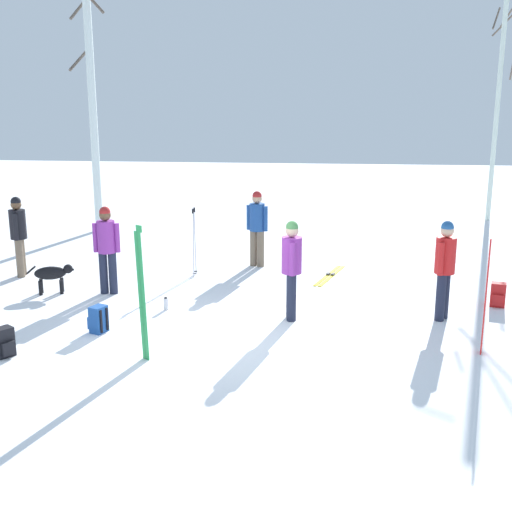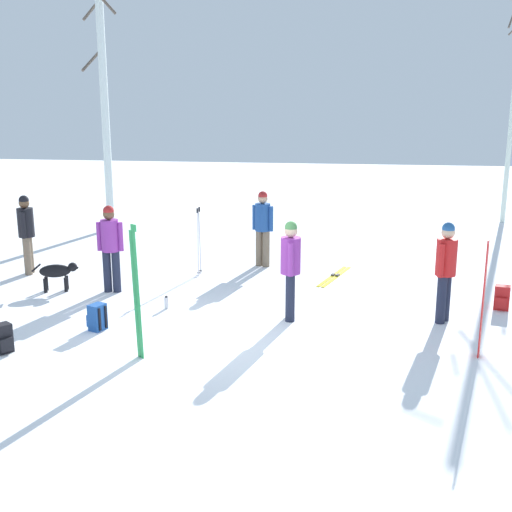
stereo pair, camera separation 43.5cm
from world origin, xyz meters
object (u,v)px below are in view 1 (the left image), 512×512
birch_tree_1 (499,93)px  dog (53,274)px  person_4 (18,231)px  person_0 (292,264)px  ski_pair_planted_0 (486,297)px  person_3 (107,244)px  person_2 (257,224)px  ski_poles_0 (194,240)px  backpack_1 (498,295)px  water_bottle_0 (166,304)px  birch_tree_0 (91,87)px  ski_pair_planted_2 (142,294)px  backpack_0 (4,343)px  backpack_2 (98,319)px  ski_pair_lying_0 (330,275)px  person_1 (445,264)px

birch_tree_1 → dog: bearing=-138.3°
person_4 → birch_tree_1: birch_tree_1 is taller
person_0 → ski_pair_planted_0: (2.90, -1.21, -0.11)m
person_3 → dog: size_ratio=1.99×
ski_pair_planted_0 → birch_tree_1: 12.07m
person_2 → birch_tree_1: birch_tree_1 is taller
ski_poles_0 → backpack_1: (5.93, -1.45, -0.57)m
person_0 → water_bottle_0: person_0 is taller
backpack_1 → birch_tree_0: birch_tree_0 is taller
person_4 → backpack_1: size_ratio=3.90×
ski_pair_planted_2 → backpack_1: ski_pair_planted_2 is taller
dog → backpack_0: dog is taller
backpack_1 → dog: bearing=-179.0°
ski_poles_0 → backpack_0: ski_poles_0 is taller
person_0 → backpack_2: bearing=-161.9°
person_0 → ski_pair_lying_0: (0.66, 2.89, -0.97)m
person_3 → water_bottle_0: 1.83m
ski_poles_0 → backpack_0: (-1.84, -4.72, -0.57)m
person_0 → water_bottle_0: (-2.26, 0.23, -0.87)m
ski_pair_lying_0 → ski_pair_planted_0: bearing=-61.3°
backpack_1 → birch_tree_1: size_ratio=0.06×
birch_tree_0 → birch_tree_1: birch_tree_0 is taller
backpack_1 → water_bottle_0: bearing=-171.4°
person_0 → dog: person_0 is taller
birch_tree_0 → person_0: bearing=-49.9°
person_2 → person_4: 5.12m
person_2 → water_bottle_0: 3.66m
ski_pair_planted_0 → birch_tree_1: bearing=76.6°
person_3 → backpack_2: 2.30m
ski_pair_planted_0 → birch_tree_1: (2.71, 11.36, 3.04)m
ski_pair_planted_0 → backpack_2: 6.00m
water_bottle_0 → person_1: bearing=0.7°
ski_pair_lying_0 → backpack_2: 5.38m
ski_pair_planted_0 → ski_poles_0: size_ratio=1.19×
ski_pair_lying_0 → backpack_1: backpack_1 is taller
backpack_1 → birch_tree_1: birch_tree_1 is taller
dog → ski_pair_planted_2: (2.68, -2.97, 0.60)m
backpack_2 → birch_tree_0: birch_tree_0 is taller
dog → ski_poles_0: (2.47, 1.60, 0.40)m
birch_tree_0 → birch_tree_1: size_ratio=1.07×
person_2 → person_3: bearing=-136.9°
person_1 → backpack_0: (-6.63, -2.43, -0.77)m
person_1 → ski_pair_lying_0: 3.36m
person_2 → birch_tree_0: size_ratio=0.22×
ski_pair_lying_0 → backpack_0: 6.90m
person_0 → person_4: size_ratio=1.00×
dog → birch_tree_0: birch_tree_0 is taller
ski_pair_lying_0 → ski_poles_0: ski_poles_0 is taller
ski_poles_0 → backpack_2: size_ratio=3.34×
backpack_1 → backpack_2: bearing=-162.5°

